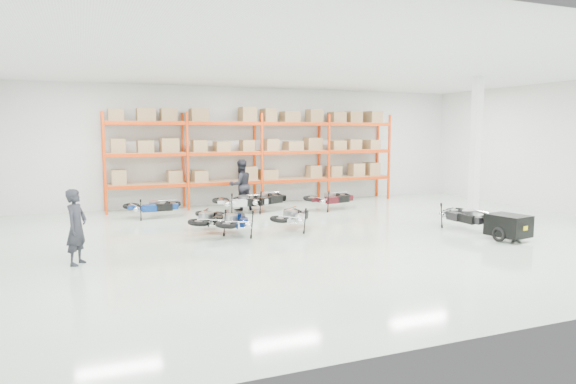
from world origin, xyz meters
name	(u,v)px	position (x,y,z in m)	size (l,w,h in m)	color
room	(335,153)	(0.00, 0.00, 2.25)	(18.00, 18.00, 18.00)	#B9CEB9
pallet_rack	(258,146)	(0.00, 6.45, 2.26)	(11.28, 0.98, 3.62)	red
structural_column	(475,150)	(5.20, 0.50, 2.25)	(0.25, 0.25, 4.50)	white
moto_blue_centre	(234,217)	(-2.55, 0.99, 0.52)	(0.75, 1.70, 1.04)	#07194E
moto_silver_left	(293,213)	(-0.74, 1.12, 0.50)	(0.73, 1.65, 1.01)	#B9BCC1
moto_black_far_left	(209,215)	(-3.09, 1.57, 0.52)	(0.75, 1.69, 1.03)	black
moto_touring_right	(466,212)	(3.87, -0.70, 0.52)	(0.76, 1.70, 1.04)	black
trailer	(508,226)	(3.87, -2.29, 0.39)	(0.91, 1.64, 0.67)	black
moto_back_a	(153,203)	(-4.21, 4.71, 0.49)	(0.71, 1.61, 0.98)	navy
moto_back_b	(243,198)	(-1.20, 4.59, 0.54)	(0.78, 1.76, 1.07)	silver
moto_back_c	(263,196)	(-0.43, 4.73, 0.56)	(0.81, 1.83, 1.12)	black
moto_back_d	(331,195)	(1.98, 4.16, 0.53)	(0.77, 1.73, 1.06)	#400C12
person_left	(76,227)	(-6.47, -0.73, 0.81)	(0.59, 0.39, 1.62)	#212229
person_back	(241,185)	(-1.07, 5.25, 0.91)	(0.88, 0.69, 1.82)	black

